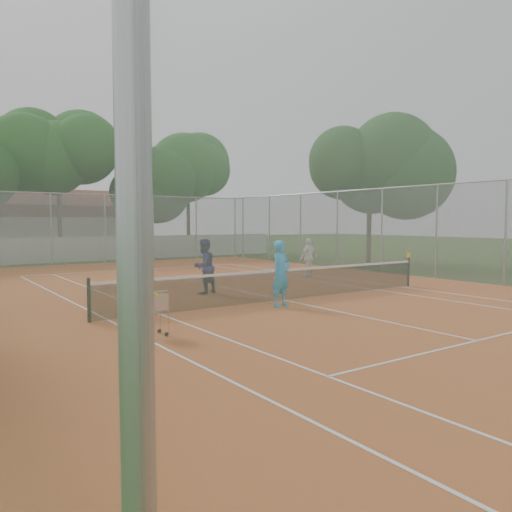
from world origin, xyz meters
TOP-DOWN VIEW (x-y plane):
  - ground at (0.00, 0.00)m, footprint 120.00×120.00m
  - court_pad at (0.00, 0.00)m, footprint 18.00×34.00m
  - court_lines at (0.00, 0.00)m, footprint 10.98×23.78m
  - tennis_net at (0.00, 0.00)m, footprint 11.88×0.10m
  - perimeter_fence at (0.00, 0.00)m, footprint 18.00×34.00m
  - boundary_wall at (0.00, 19.00)m, footprint 26.00×0.30m
  - clubhouse at (-2.00, 29.00)m, footprint 16.40×9.00m
  - tropical_trees at (0.00, 22.00)m, footprint 29.00×19.00m
  - player_near at (-0.75, -0.83)m, footprint 0.78×0.60m
  - player_far_left at (-1.35, 2.61)m, footprint 1.07×0.95m
  - player_far_right at (4.87, 4.46)m, footprint 1.05×0.56m
  - ball_hopper at (-5.22, -2.26)m, footprint 0.63×0.63m

SIDE VIEW (x-z plane):
  - ground at x=0.00m, z-range 0.00..0.00m
  - court_pad at x=0.00m, z-range 0.00..0.02m
  - court_lines at x=0.00m, z-range 0.02..0.03m
  - tennis_net at x=0.00m, z-range 0.02..1.00m
  - ball_hopper at x=-5.22m, z-range 0.02..1.01m
  - boundary_wall at x=0.00m, z-range 0.00..1.50m
  - player_far_right at x=4.87m, z-range 0.02..1.72m
  - player_far_left at x=-1.35m, z-range 0.02..1.86m
  - player_near at x=-0.75m, z-range 0.02..1.91m
  - perimeter_fence at x=0.00m, z-range 0.00..4.00m
  - clubhouse at x=-2.00m, z-range 0.00..4.40m
  - tropical_trees at x=0.00m, z-range 0.00..10.00m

